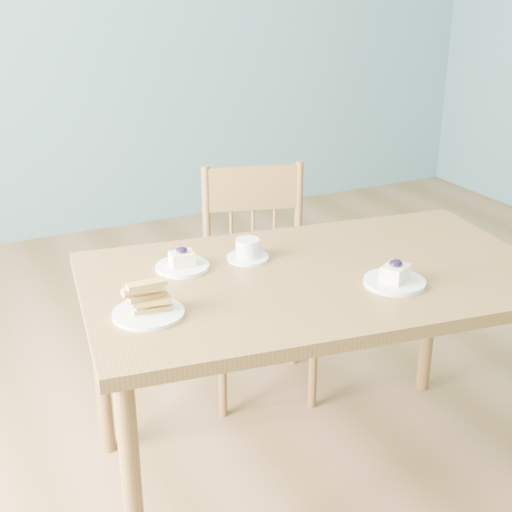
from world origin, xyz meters
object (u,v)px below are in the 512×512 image
cheesecake_plate_far (182,263)px  biscotti_plate (148,303)px  dining_chair (259,282)px  coffee_cup (248,251)px  cheesecake_plate_near (395,278)px  dining_table (315,295)px

cheesecake_plate_far → biscotti_plate: (-0.19, -0.24, 0.02)m
dining_chair → coffee_cup: (-0.23, -0.38, 0.31)m
cheesecake_plate_far → coffee_cup: cheesecake_plate_far is taller
cheesecake_plate_near → biscotti_plate: 0.70m
dining_chair → biscotti_plate: (-0.62, -0.61, 0.31)m
coffee_cup → biscotti_plate: bearing=-172.2°
dining_table → cheesecake_plate_far: 0.41m
dining_table → cheesecake_plate_far: bearing=157.2°
dining_table → biscotti_plate: bearing=-167.8°
dining_table → dining_chair: 0.61m
cheesecake_plate_far → coffee_cup: (0.21, -0.02, 0.01)m
dining_table → cheesecake_plate_far: cheesecake_plate_far is taller
cheesecake_plate_far → cheesecake_plate_near: bearing=-36.1°
dining_table → cheesecake_plate_near: 0.25m
coffee_cup → cheesecake_plate_far: bearing=152.7°
dining_table → cheesecake_plate_near: cheesecake_plate_near is taller
dining_chair → biscotti_plate: size_ratio=4.67×
cheesecake_plate_near → biscotti_plate: (-0.69, 0.12, 0.01)m
cheesecake_plate_near → coffee_cup: 0.46m
biscotti_plate → cheesecake_plate_far: bearing=52.9°
cheesecake_plate_far → biscotti_plate: 0.31m
cheesecake_plate_near → coffee_cup: cheesecake_plate_near is taller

